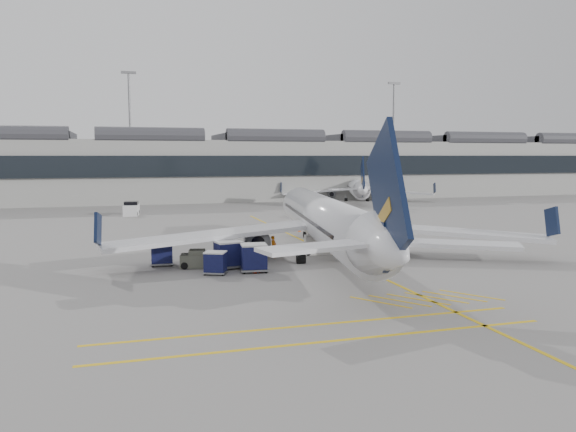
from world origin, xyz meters
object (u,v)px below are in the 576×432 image
object	(u,v)px
belt_loader	(323,247)
pushback_tug	(197,260)
airliner_main	(328,222)
ramp_agent_a	(273,247)
baggage_cart_a	(215,262)
ramp_agent_b	(255,262)

from	to	relation	value
belt_loader	pushback_tug	size ratio (longest dim) A/B	1.88
pushback_tug	airliner_main	bearing A→B (deg)	16.22
airliner_main	belt_loader	world-z (taller)	airliner_main
airliner_main	belt_loader	distance (m)	3.38
airliner_main	ramp_agent_a	bearing A→B (deg)	163.20
airliner_main	belt_loader	xyz separation A→B (m)	(0.42, 2.29, -2.45)
airliner_main	baggage_cart_a	bearing A→B (deg)	-151.56
airliner_main	pushback_tug	xyz separation A→B (m)	(-10.60, -0.61, -2.43)
belt_loader	ramp_agent_a	size ratio (longest dim) A/B	2.84
baggage_cart_a	pushback_tug	world-z (taller)	baggage_cart_a
airliner_main	baggage_cart_a	world-z (taller)	airliner_main
baggage_cart_a	ramp_agent_a	bearing A→B (deg)	67.34
belt_loader	airliner_main	bearing A→B (deg)	-90.23
ramp_agent_a	pushback_tug	xyz separation A→B (m)	(-6.59, -2.57, -0.28)
ramp_agent_a	pushback_tug	size ratio (longest dim) A/B	0.66
baggage_cart_a	ramp_agent_a	xyz separation A→B (m)	(5.65, 5.33, 0.01)
ramp_agent_a	ramp_agent_b	bearing A→B (deg)	-161.17
pushback_tug	baggage_cart_a	bearing A→B (deg)	-58.33
ramp_agent_b	airliner_main	bearing A→B (deg)	179.68
belt_loader	ramp_agent_b	world-z (taller)	belt_loader
airliner_main	baggage_cart_a	xyz separation A→B (m)	(-9.67, -3.37, -2.16)
ramp_agent_a	ramp_agent_b	size ratio (longest dim) A/B	1.08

